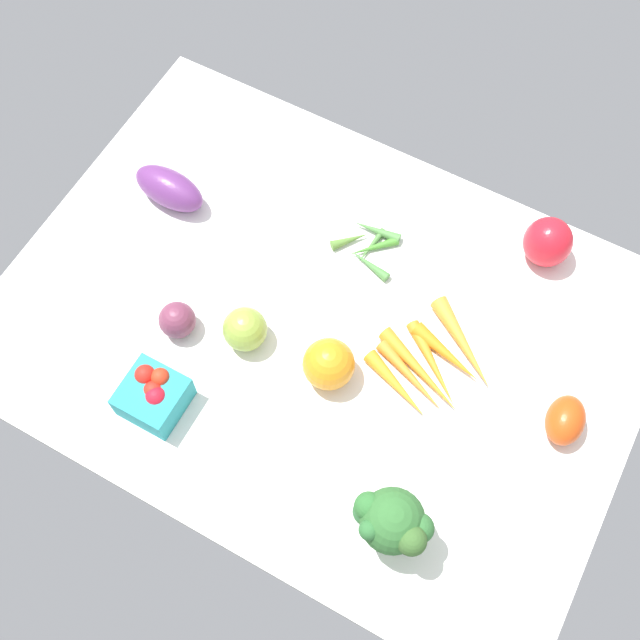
{
  "coord_description": "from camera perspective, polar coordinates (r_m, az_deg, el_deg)",
  "views": [
    {
      "loc": [
        26.65,
        -48.79,
        120.99
      ],
      "look_at": [
        0.0,
        0.0,
        4.0
      ],
      "focal_mm": 44.79,
      "sensor_mm": 36.0,
      "label": 1
    }
  ],
  "objects": [
    {
      "name": "tablecloth",
      "position": [
        1.32,
        -0.0,
        -0.56
      ],
      "size": [
        104.0,
        76.0,
        2.0
      ],
      "primitive_type": "cube",
      "color": "white",
      "rests_on": "ground"
    },
    {
      "name": "heirloom_tomato_orange",
      "position": [
        1.24,
        0.63,
        -3.17
      ],
      "size": [
        8.27,
        8.27,
        8.27
      ],
      "primitive_type": "sphere",
      "color": "orange",
      "rests_on": "tablecloth"
    },
    {
      "name": "heirloom_tomato_green",
      "position": [
        1.28,
        -5.39,
        -0.65
      ],
      "size": [
        7.2,
        7.2,
        7.2
      ],
      "primitive_type": "sphere",
      "color": "#89A43C",
      "rests_on": "tablecloth"
    },
    {
      "name": "eggplant",
      "position": [
        1.43,
        -10.73,
        9.22
      ],
      "size": [
        13.79,
        7.07,
        6.53
      ],
      "primitive_type": "ellipsoid",
      "rotation": [
        0.0,
        0.0,
        6.24
      ],
      "color": "#653072",
      "rests_on": "tablecloth"
    },
    {
      "name": "bell_pepper_red",
      "position": [
        1.39,
        15.97,
        5.38
      ],
      "size": [
        9.55,
        9.55,
        8.93
      ],
      "primitive_type": "ellipsoid",
      "rotation": [
        0.0,
        0.0,
        6.09
      ],
      "color": "red",
      "rests_on": "tablecloth"
    },
    {
      "name": "okra_pile",
      "position": [
        1.38,
        3.5,
        5.4
      ],
      "size": [
        12.08,
        9.5,
        1.89
      ],
      "color": "#448A2E",
      "rests_on": "tablecloth"
    },
    {
      "name": "roma_tomato",
      "position": [
        1.28,
        17.12,
        -6.86
      ],
      "size": [
        6.76,
        8.71,
        5.9
      ],
      "primitive_type": "ellipsoid",
      "rotation": [
        0.0,
        0.0,
        4.82
      ],
      "color": "#CF4514",
      "rests_on": "tablecloth"
    },
    {
      "name": "broccoli_head",
      "position": [
        1.14,
        5.16,
        -14.15
      ],
      "size": [
        11.57,
        9.33,
        12.39
      ],
      "color": "#95C27F",
      "rests_on": "tablecloth"
    },
    {
      "name": "carrot_bunch",
      "position": [
        1.28,
        8.08,
        -3.06
      ],
      "size": [
        20.61,
        21.43,
        3.0
      ],
      "color": "orange",
      "rests_on": "tablecloth"
    },
    {
      "name": "red_onion_near_basket",
      "position": [
        1.3,
        -10.17,
        -0.0
      ],
      "size": [
        6.03,
        6.03,
        6.03
      ],
      "primitive_type": "sphere",
      "color": "brown",
      "rests_on": "tablecloth"
    },
    {
      "name": "berry_basket",
      "position": [
        1.26,
        -11.81,
        -5.25
      ],
      "size": [
        9.22,
        9.22,
        7.05
      ],
      "color": "teal",
      "rests_on": "tablecloth"
    }
  ]
}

